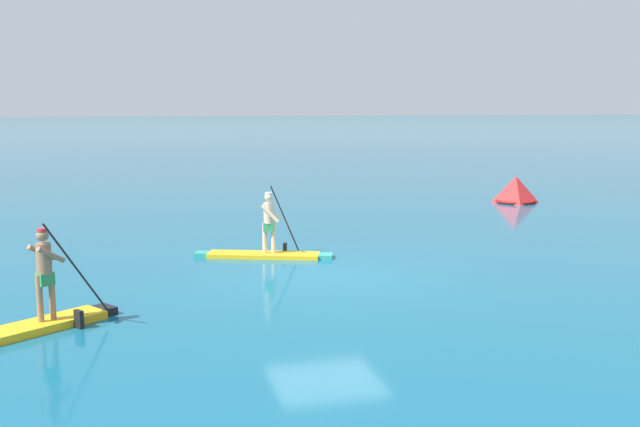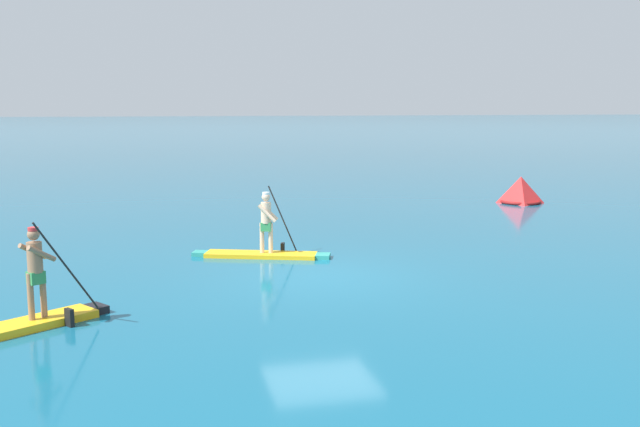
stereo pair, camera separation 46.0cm
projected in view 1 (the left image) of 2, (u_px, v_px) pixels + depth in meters
ground at (326, 276)px, 16.43m from camera, size 440.00×440.00×0.00m
paddleboarder_near_left at (42, 310)px, 12.54m from camera, size 2.59×2.00×1.94m
paddleboarder_mid_center at (266, 245)px, 18.48m from camera, size 3.48×1.60×1.82m
race_marker_buoy at (515, 191)px, 28.72m from camera, size 1.69×1.69×1.05m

